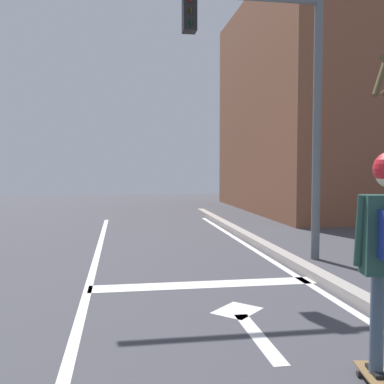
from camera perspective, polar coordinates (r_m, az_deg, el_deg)
lane_line_center at (r=5.26m, az=-14.39°, el=-16.41°), size 0.12×20.00×0.01m
lane_line_curbside at (r=5.93m, az=20.02°, el=-14.22°), size 0.12×20.00×0.01m
stop_bar at (r=6.81m, az=1.63°, el=-11.73°), size 3.41×0.40×0.01m
lane_arrow_stem at (r=4.91m, az=8.47°, el=-17.80°), size 0.16×1.40×0.01m
lane_arrow_head at (r=5.68m, az=5.80°, el=-14.83°), size 0.71×0.71×0.01m
curb_strip at (r=6.03m, az=22.16°, el=-13.30°), size 0.24×24.00×0.14m
traffic_signal_mast at (r=8.55m, az=8.70°, el=15.33°), size 4.95×0.34×5.17m
building_block at (r=19.88m, az=21.41°, el=10.07°), size 10.05×10.04×8.40m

